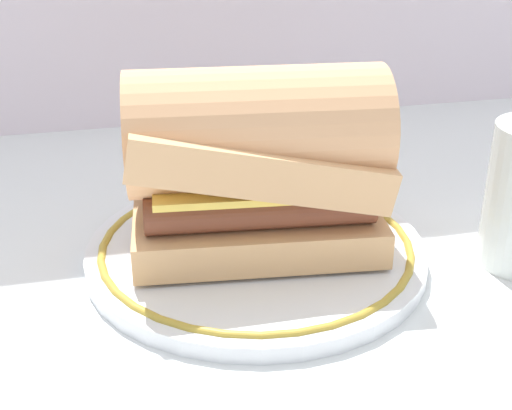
{
  "coord_description": "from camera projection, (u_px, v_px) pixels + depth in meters",
  "views": [
    {
      "loc": [
        -0.11,
        -0.42,
        0.27
      ],
      "look_at": [
        -0.01,
        0.04,
        0.04
      ],
      "focal_mm": 50.44,
      "sensor_mm": 36.0,
      "label": 1
    }
  ],
  "objects": [
    {
      "name": "ground_plane",
      "position": [
        277.0,
        285.0,
        0.51
      ],
      "size": [
        1.5,
        1.5,
        0.0
      ],
      "primitive_type": "plane",
      "color": "silver"
    },
    {
      "name": "plate",
      "position": [
        256.0,
        250.0,
        0.54
      ],
      "size": [
        0.25,
        0.25,
        0.01
      ],
      "color": "white",
      "rests_on": "ground_plane"
    },
    {
      "name": "sausage_sandwich",
      "position": [
        256.0,
        160.0,
        0.5
      ],
      "size": [
        0.19,
        0.12,
        0.13
      ],
      "rotation": [
        0.0,
        0.0,
        -0.1
      ],
      "color": "tan",
      "rests_on": "plate"
    }
  ]
}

